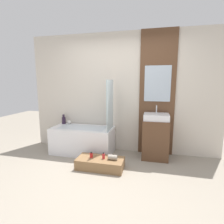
# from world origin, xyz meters

# --- Properties ---
(ground_plane) EXTENTS (12.00, 12.00, 0.00)m
(ground_plane) POSITION_xyz_m (0.00, 0.00, 0.00)
(ground_plane) COLOR gray
(wall_tiled_back) EXTENTS (4.20, 0.06, 2.60)m
(wall_tiled_back) POSITION_xyz_m (0.00, 1.58, 1.30)
(wall_tiled_back) COLOR beige
(wall_tiled_back) RESTS_ON ground_plane
(wall_wood_accent) EXTENTS (0.73, 0.04, 2.60)m
(wall_wood_accent) POSITION_xyz_m (0.77, 1.53, 1.32)
(wall_wood_accent) COLOR brown
(wall_wood_accent) RESTS_ON ground_plane
(bathtub) EXTENTS (1.32, 0.64, 0.57)m
(bathtub) POSITION_xyz_m (-0.79, 1.21, 0.29)
(bathtub) COLOR white
(bathtub) RESTS_ON ground_plane
(glass_shower_screen) EXTENTS (0.01, 0.53, 1.02)m
(glass_shower_screen) POSITION_xyz_m (-0.16, 1.17, 1.08)
(glass_shower_screen) COLOR silver
(glass_shower_screen) RESTS_ON bathtub
(wooden_step_bench) EXTENTS (0.85, 0.39, 0.19)m
(wooden_step_bench) POSITION_xyz_m (-0.20, 0.60, 0.09)
(wooden_step_bench) COLOR olive
(wooden_step_bench) RESTS_ON ground_plane
(vanity_cabinet) EXTENTS (0.52, 0.45, 0.80)m
(vanity_cabinet) POSITION_xyz_m (0.77, 1.29, 0.40)
(vanity_cabinet) COLOR brown
(vanity_cabinet) RESTS_ON ground_plane
(sink) EXTENTS (0.49, 0.40, 0.28)m
(sink) POSITION_xyz_m (0.77, 1.29, 0.86)
(sink) COLOR white
(sink) RESTS_ON vanity_cabinet
(vase_tall_dark) EXTENTS (0.09, 0.09, 0.22)m
(vase_tall_dark) POSITION_xyz_m (-1.35, 1.44, 0.66)
(vase_tall_dark) COLOR #2D1E33
(vase_tall_dark) RESTS_ON bathtub
(vase_round_light) EXTENTS (0.09, 0.09, 0.09)m
(vase_round_light) POSITION_xyz_m (-1.22, 1.43, 0.62)
(vase_round_light) COLOR silver
(vase_round_light) RESTS_ON bathtub
(bottle_soap_primary) EXTENTS (0.05, 0.05, 0.10)m
(bottle_soap_primary) POSITION_xyz_m (-0.37, 0.60, 0.23)
(bottle_soap_primary) COLOR red
(bottle_soap_primary) RESTS_ON wooden_step_bench
(bottle_soap_secondary) EXTENTS (0.05, 0.05, 0.12)m
(bottle_soap_secondary) POSITION_xyz_m (-0.14, 0.60, 0.24)
(bottle_soap_secondary) COLOR red
(bottle_soap_secondary) RESTS_ON wooden_step_bench
(towel_roll) EXTENTS (0.16, 0.09, 0.09)m
(towel_roll) POSITION_xyz_m (0.03, 0.60, 0.23)
(towel_roll) COLOR gray
(towel_roll) RESTS_ON wooden_step_bench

